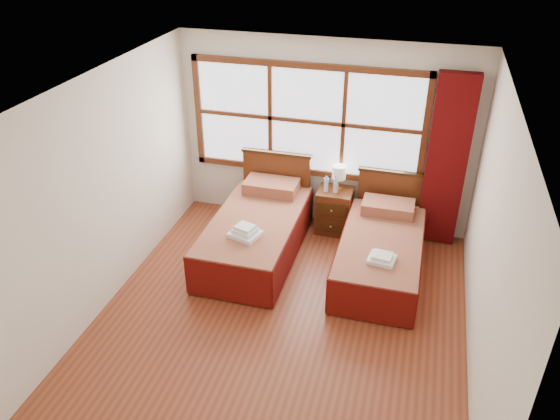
# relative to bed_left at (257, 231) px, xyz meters

# --- Properties ---
(floor) EXTENTS (4.50, 4.50, 0.00)m
(floor) POSITION_rel_bed_left_xyz_m (0.65, -1.20, -0.32)
(floor) COLOR brown
(floor) RESTS_ON ground
(ceiling) EXTENTS (4.50, 4.50, 0.00)m
(ceiling) POSITION_rel_bed_left_xyz_m (0.65, -1.20, 2.28)
(ceiling) COLOR white
(ceiling) RESTS_ON wall_back
(wall_back) EXTENTS (4.00, 0.00, 4.00)m
(wall_back) POSITION_rel_bed_left_xyz_m (0.65, 1.05, 0.98)
(wall_back) COLOR silver
(wall_back) RESTS_ON floor
(wall_left) EXTENTS (0.00, 4.50, 4.50)m
(wall_left) POSITION_rel_bed_left_xyz_m (-1.35, -1.20, 0.98)
(wall_left) COLOR silver
(wall_left) RESTS_ON floor
(wall_right) EXTENTS (0.00, 4.50, 4.50)m
(wall_right) POSITION_rel_bed_left_xyz_m (2.65, -1.20, 0.98)
(wall_right) COLOR silver
(wall_right) RESTS_ON floor
(window) EXTENTS (3.16, 0.06, 1.56)m
(window) POSITION_rel_bed_left_xyz_m (0.40, 1.02, 1.18)
(window) COLOR white
(window) RESTS_ON wall_back
(curtain) EXTENTS (0.50, 0.16, 2.30)m
(curtain) POSITION_rel_bed_left_xyz_m (2.25, 0.91, 0.85)
(curtain) COLOR #580809
(curtain) RESTS_ON wall_back
(bed_left) EXTENTS (1.06, 2.08, 1.03)m
(bed_left) POSITION_rel_bed_left_xyz_m (0.00, 0.00, 0.00)
(bed_left) COLOR #381F0B
(bed_left) RESTS_ON floor
(bed_right) EXTENTS (0.98, 2.00, 0.95)m
(bed_right) POSITION_rel_bed_left_xyz_m (1.60, 0.00, -0.03)
(bed_right) COLOR #381F0B
(bed_right) RESTS_ON floor
(nightstand) EXTENTS (0.47, 0.46, 0.63)m
(nightstand) POSITION_rel_bed_left_xyz_m (0.87, 0.80, -0.00)
(nightstand) COLOR #582913
(nightstand) RESTS_ON floor
(towels_left) EXTENTS (0.41, 0.39, 0.14)m
(towels_left) POSITION_rel_bed_left_xyz_m (0.02, -0.50, 0.29)
(towels_left) COLOR white
(towels_left) RESTS_ON bed_left
(towels_right) EXTENTS (0.33, 0.30, 0.09)m
(towels_right) POSITION_rel_bed_left_xyz_m (1.65, -0.52, 0.23)
(towels_right) COLOR white
(towels_right) RESTS_ON bed_right
(lamp) EXTENTS (0.18, 0.18, 0.36)m
(lamp) POSITION_rel_bed_left_xyz_m (0.90, 0.84, 0.56)
(lamp) COLOR gold
(lamp) RESTS_ON nightstand
(bottle_near) EXTENTS (0.06, 0.06, 0.22)m
(bottle_near) POSITION_rel_bed_left_xyz_m (0.75, 0.75, 0.41)
(bottle_near) COLOR #BFE5F6
(bottle_near) RESTS_ON nightstand
(bottle_far) EXTENTS (0.06, 0.06, 0.24)m
(bottle_far) POSITION_rel_bed_left_xyz_m (0.88, 0.76, 0.42)
(bottle_far) COLOR #BFE5F6
(bottle_far) RESTS_ON nightstand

